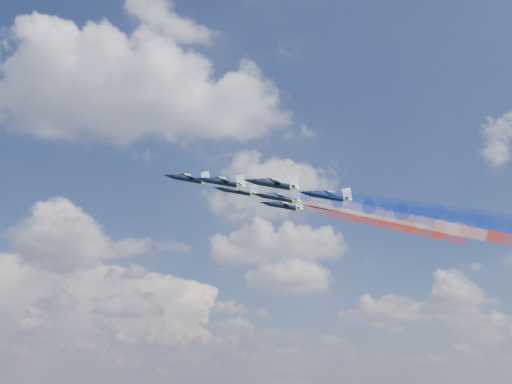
{
  "coord_description": "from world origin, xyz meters",
  "views": [
    {
      "loc": [
        -33.41,
        -134.85,
        123.73
      ],
      "look_at": [
        -18.56,
        -0.89,
        169.94
      ],
      "focal_mm": 40.85,
      "sensor_mm": 36.0,
      "label": 1
    }
  ],
  "objects": [
    {
      "name": "jet_lead",
      "position": [
        -35.19,
        2.7,
        173.96
      ],
      "size": [
        15.15,
        13.1,
        7.38
      ],
      "primitive_type": null,
      "rotation": [
        0.22,
        -0.15,
        1.31
      ],
      "color": "black"
    },
    {
      "name": "trail_lead",
      "position": [
        -9.53,
        -3.38,
        168.23
      ],
      "size": [
        42.56,
        14.47,
        13.77
      ],
      "primitive_type": null,
      "rotation": [
        0.22,
        -0.15,
        1.31
      ],
      "color": "white"
    },
    {
      "name": "jet_inner_left",
      "position": [
        -27.22,
        -7.3,
        169.76
      ],
      "size": [
        15.15,
        13.1,
        7.38
      ],
      "primitive_type": null,
      "rotation": [
        0.22,
        -0.15,
        1.31
      ],
      "color": "black"
    },
    {
      "name": "trail_inner_left",
      "position": [
        -1.55,
        -13.38,
        164.02
      ],
      "size": [
        42.56,
        14.47,
        13.77
      ],
      "primitive_type": null,
      "rotation": [
        0.22,
        -0.15,
        1.31
      ],
      "color": "blue"
    },
    {
      "name": "jet_inner_right",
      "position": [
        -22.45,
        8.75,
        173.26
      ],
      "size": [
        15.15,
        13.1,
        7.38
      ],
      "primitive_type": null,
      "rotation": [
        0.22,
        -0.15,
        1.31
      ],
      "color": "black"
    },
    {
      "name": "trail_inner_right",
      "position": [
        3.22,
        2.67,
        167.53
      ],
      "size": [
        42.56,
        14.47,
        13.77
      ],
      "primitive_type": null,
      "rotation": [
        0.22,
        -0.15,
        1.31
      ],
      "color": "red"
    },
    {
      "name": "jet_outer_left",
      "position": [
        -16.93,
        -19.69,
        165.27
      ],
      "size": [
        15.15,
        13.1,
        7.38
      ],
      "primitive_type": null,
      "rotation": [
        0.22,
        -0.15,
        1.31
      ],
      "color": "black"
    },
    {
      "name": "trail_outer_left",
      "position": [
        8.74,
        -25.76,
        159.53
      ],
      "size": [
        42.56,
        14.47,
        13.77
      ],
      "primitive_type": null,
      "rotation": [
        0.22,
        -0.15,
        1.31
      ],
      "color": "blue"
    },
    {
      "name": "jet_center_third",
      "position": [
        -13.38,
        -2.32,
        168.15
      ],
      "size": [
        15.15,
        13.1,
        7.38
      ],
      "primitive_type": null,
      "rotation": [
        0.22,
        -0.15,
        1.31
      ],
      "color": "black"
    },
    {
      "name": "trail_center_third",
      "position": [
        12.29,
        -8.4,
        162.41
      ],
      "size": [
        42.56,
        14.47,
        13.77
      ],
      "primitive_type": null,
      "rotation": [
        0.22,
        -0.15,
        1.31
      ],
      "color": "white"
    },
    {
      "name": "jet_outer_right",
      "position": [
        -9.35,
        15.13,
        171.68
      ],
      "size": [
        15.15,
        13.1,
        7.38
      ],
      "primitive_type": null,
      "rotation": [
        0.22,
        -0.15,
        1.31
      ],
      "color": "black"
    },
    {
      "name": "trail_outer_right",
      "position": [
        16.31,
        9.05,
        165.95
      ],
      "size": [
        42.56,
        14.47,
        13.77
      ],
      "primitive_type": null,
      "rotation": [
        0.22,
        -0.15,
        1.31
      ],
      "color": "red"
    },
    {
      "name": "jet_rear_left",
      "position": [
        -3.98,
        -13.99,
        165.0
      ],
      "size": [
        15.15,
        13.1,
        7.38
      ],
      "primitive_type": null,
      "rotation": [
        0.22,
        -0.15,
        1.31
      ],
      "color": "black"
    },
    {
      "name": "trail_rear_left",
      "position": [
        21.68,
        -20.07,
        159.27
      ],
      "size": [
        42.56,
        14.47,
        13.77
      ],
      "primitive_type": null,
      "rotation": [
        0.22,
        -0.15,
        1.31
      ],
      "color": "blue"
    },
    {
      "name": "jet_rear_right",
      "position": [
        0.35,
        4.15,
        168.19
      ],
      "size": [
        15.15,
        13.1,
        7.38
      ],
      "primitive_type": null,
      "rotation": [
        0.22,
        -0.15,
        1.31
      ],
      "color": "black"
    },
    {
      "name": "trail_rear_right",
      "position": [
        26.02,
        -1.93,
        162.45
      ],
      "size": [
        42.56,
        14.47,
        13.77
      ],
      "primitive_type": null,
      "rotation": [
        0.22,
        -0.15,
        1.31
      ],
      "color": "red"
    }
  ]
}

